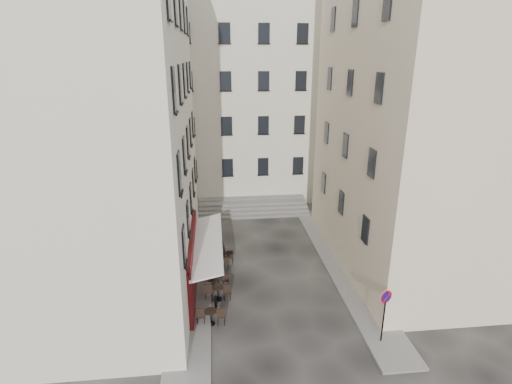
{
  "coord_description": "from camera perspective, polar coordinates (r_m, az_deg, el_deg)",
  "views": [
    {
      "loc": [
        -3.05,
        -18.39,
        12.41
      ],
      "look_at": [
        -0.67,
        4.0,
        4.69
      ],
      "focal_mm": 28.0,
      "sensor_mm": 36.0,
      "label": 1
    }
  ],
  "objects": [
    {
      "name": "ground",
      "position": [
        22.39,
        2.87,
        -14.75
      ],
      "size": [
        90.0,
        90.0,
        0.0
      ],
      "primitive_type": "plane",
      "color": "black",
      "rests_on": "ground"
    },
    {
      "name": "sidewalk_left",
      "position": [
        25.61,
        -8.7,
        -10.14
      ],
      "size": [
        2.0,
        22.0,
        0.12
      ],
      "primitive_type": "cube",
      "color": "slate",
      "rests_on": "ground"
    },
    {
      "name": "sidewalk_right",
      "position": [
        25.82,
        11.9,
        -10.08
      ],
      "size": [
        2.0,
        18.0,
        0.12
      ],
      "primitive_type": "cube",
      "color": "slate",
      "rests_on": "ground"
    },
    {
      "name": "building_left",
      "position": [
        22.75,
        -25.75,
        11.82
      ],
      "size": [
        12.2,
        16.2,
        20.6
      ],
      "color": "beige",
      "rests_on": "ground"
    },
    {
      "name": "building_right",
      "position": [
        25.93,
        25.92,
        10.21
      ],
      "size": [
        12.2,
        14.2,
        18.6
      ],
      "color": "beige",
      "rests_on": "ground"
    },
    {
      "name": "building_back",
      "position": [
        37.57,
        -3.02,
        14.18
      ],
      "size": [
        18.2,
        10.2,
        18.6
      ],
      "color": "beige",
      "rests_on": "ground"
    },
    {
      "name": "cafe_storefront",
      "position": [
        22.1,
        -8.75,
        -9.77
      ],
      "size": [
        1.74,
        7.3,
        3.5
      ],
      "color": "#40090D",
      "rests_on": "ground"
    },
    {
      "name": "stone_steps",
      "position": [
        33.35,
        -0.42,
        -2.17
      ],
      "size": [
        9.0,
        3.15,
        0.8
      ],
      "color": "slate",
      "rests_on": "ground"
    },
    {
      "name": "bollard_near",
      "position": [
        21.06,
        -5.77,
        -15.52
      ],
      "size": [
        0.12,
        0.12,
        0.98
      ],
      "color": "black",
      "rests_on": "ground"
    },
    {
      "name": "bollard_mid",
      "position": [
        24.03,
        -5.86,
        -10.81
      ],
      "size": [
        0.12,
        0.12,
        0.98
      ],
      "color": "black",
      "rests_on": "ground"
    },
    {
      "name": "bollard_far",
      "position": [
        27.13,
        -5.93,
        -7.15
      ],
      "size": [
        0.12,
        0.12,
        0.98
      ],
      "color": "black",
      "rests_on": "ground"
    },
    {
      "name": "no_parking_sign",
      "position": [
        19.12,
        17.96,
        -15.29
      ],
      "size": [
        0.6,
        0.23,
        2.75
      ],
      "rotation": [
        0.0,
        0.0,
        0.34
      ],
      "color": "black",
      "rests_on": "ground"
    },
    {
      "name": "bistro_table_a",
      "position": [
        20.31,
        -6.47,
        -17.13
      ],
      "size": [
        1.38,
        0.64,
        0.97
      ],
      "color": "black",
      "rests_on": "ground"
    },
    {
      "name": "bistro_table_b",
      "position": [
        21.99,
        -5.48,
        -13.95
      ],
      "size": [
        1.39,
        0.65,
        0.98
      ],
      "color": "black",
      "rests_on": "ground"
    },
    {
      "name": "bistro_table_c",
      "position": [
        23.11,
        -5.45,
        -12.37
      ],
      "size": [
        1.22,
        0.57,
        0.86
      ],
      "color": "black",
      "rests_on": "ground"
    },
    {
      "name": "bistro_table_d",
      "position": [
        24.69,
        -5.52,
        -10.06
      ],
      "size": [
        1.33,
        0.63,
        0.94
      ],
      "color": "black",
      "rests_on": "ground"
    },
    {
      "name": "bistro_table_e",
      "position": [
        25.38,
        -4.82,
        -9.2
      ],
      "size": [
        1.32,
        0.62,
        0.93
      ],
      "color": "black",
      "rests_on": "ground"
    },
    {
      "name": "pedestrian",
      "position": [
        24.76,
        -5.03,
        -8.79
      ],
      "size": [
        0.78,
        0.63,
        1.84
      ],
      "primitive_type": "imported",
      "rotation": [
        0.0,
        0.0,
        3.46
      ],
      "color": "black",
      "rests_on": "ground"
    }
  ]
}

